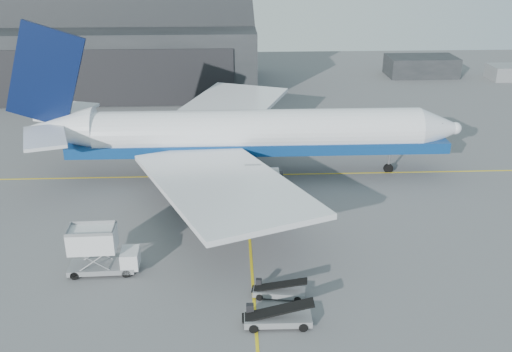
{
  "coord_description": "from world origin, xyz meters",
  "views": [
    {
      "loc": [
        -1.57,
        -43.99,
        26.89
      ],
      "look_at": [
        0.84,
        9.01,
        4.5
      ],
      "focal_mm": 40.0,
      "sensor_mm": 36.0,
      "label": 1
    }
  ],
  "objects_px": {
    "catering_truck": "(100,251)",
    "belt_loader_a": "(277,318)",
    "pushback_tug": "(226,209)",
    "airliner": "(240,134)",
    "belt_loader_b": "(279,291)"
  },
  "relations": [
    {
      "from": "airliner",
      "to": "belt_loader_b",
      "type": "height_order",
      "value": "airliner"
    },
    {
      "from": "airliner",
      "to": "belt_loader_b",
      "type": "relative_size",
      "value": 11.75
    },
    {
      "from": "catering_truck",
      "to": "belt_loader_b",
      "type": "bearing_deg",
      "value": -17.88
    },
    {
      "from": "airliner",
      "to": "pushback_tug",
      "type": "relative_size",
      "value": 13.89
    },
    {
      "from": "catering_truck",
      "to": "belt_loader_a",
      "type": "xyz_separation_m",
      "value": [
        14.56,
        -7.95,
        -1.46
      ]
    },
    {
      "from": "belt_loader_b",
      "to": "airliner",
      "type": "bearing_deg",
      "value": 104.55
    },
    {
      "from": "airliner",
      "to": "belt_loader_b",
      "type": "xyz_separation_m",
      "value": [
        2.51,
        -25.64,
        -4.72
      ]
    },
    {
      "from": "airliner",
      "to": "catering_truck",
      "type": "bearing_deg",
      "value": -120.29
    },
    {
      "from": "pushback_tug",
      "to": "belt_loader_a",
      "type": "relative_size",
      "value": 0.72
    },
    {
      "from": "airliner",
      "to": "pushback_tug",
      "type": "height_order",
      "value": "airliner"
    },
    {
      "from": "catering_truck",
      "to": "belt_loader_a",
      "type": "bearing_deg",
      "value": -30.46
    },
    {
      "from": "catering_truck",
      "to": "belt_loader_a",
      "type": "distance_m",
      "value": 16.65
    },
    {
      "from": "catering_truck",
      "to": "belt_loader_b",
      "type": "xyz_separation_m",
      "value": [
        14.97,
        -4.31,
        -1.57
      ]
    },
    {
      "from": "belt_loader_a",
      "to": "airliner",
      "type": "bearing_deg",
      "value": 94.71
    },
    {
      "from": "belt_loader_a",
      "to": "pushback_tug",
      "type": "bearing_deg",
      "value": 102.37
    }
  ]
}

